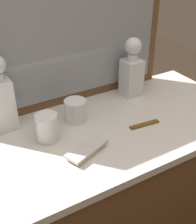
# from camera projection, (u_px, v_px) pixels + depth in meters

# --- Properties ---
(dresser) EXTENTS (1.26, 0.55, 0.93)m
(dresser) POSITION_uv_depth(u_px,v_px,m) (98.00, 213.00, 1.38)
(dresser) COLOR brown
(dresser) RESTS_ON ground_plane
(dresser_mirror) EXTENTS (0.92, 0.03, 0.68)m
(dresser_mirror) POSITION_uv_depth(u_px,v_px,m) (64.00, 23.00, 1.14)
(dresser_mirror) COLOR brown
(dresser_mirror) RESTS_ON dresser
(crystal_decanter_rear) EXTENTS (0.08, 0.08, 0.29)m
(crystal_decanter_rear) POSITION_uv_depth(u_px,v_px,m) (3.00, 101.00, 1.09)
(crystal_decanter_rear) COLOR white
(crystal_decanter_rear) RESTS_ON dresser
(crystal_decanter_right) EXTENTS (0.08, 0.08, 0.26)m
(crystal_decanter_right) POSITION_uv_depth(u_px,v_px,m) (132.00, 73.00, 1.32)
(crystal_decanter_right) COLOR white
(crystal_decanter_right) RESTS_ON dresser
(crystal_tumbler_left) EXTENTS (0.08, 0.08, 0.10)m
(crystal_tumbler_left) POSITION_uv_depth(u_px,v_px,m) (47.00, 128.00, 1.06)
(crystal_tumbler_left) COLOR white
(crystal_tumbler_left) RESTS_ON dresser
(crystal_tumbler_far_right) EXTENTS (0.09, 0.09, 0.09)m
(crystal_tumbler_far_right) POSITION_uv_depth(u_px,v_px,m) (75.00, 111.00, 1.17)
(crystal_tumbler_far_right) COLOR white
(crystal_tumbler_far_right) RESTS_ON dresser
(silver_brush_far_left) EXTENTS (0.17, 0.11, 0.02)m
(silver_brush_far_left) POSITION_uv_depth(u_px,v_px,m) (87.00, 150.00, 1.01)
(silver_brush_far_left) COLOR #B7A88C
(silver_brush_far_left) RESTS_ON dresser
(tortoiseshell_comb) EXTENTS (0.13, 0.03, 0.01)m
(tortoiseshell_comb) POSITION_uv_depth(u_px,v_px,m) (144.00, 124.00, 1.16)
(tortoiseshell_comb) COLOR brown
(tortoiseshell_comb) RESTS_ON dresser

